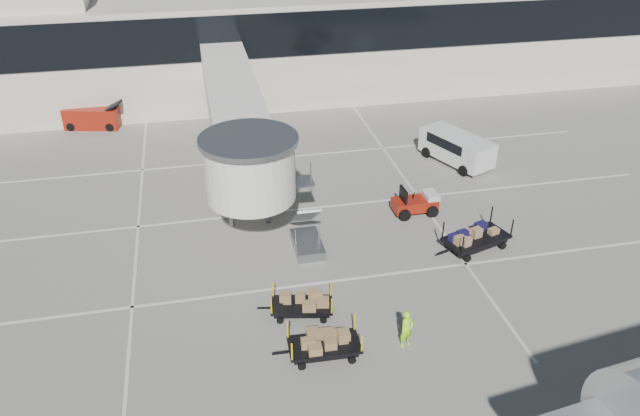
{
  "coord_description": "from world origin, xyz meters",
  "views": [
    {
      "loc": [
        -6.31,
        -21.21,
        17.91
      ],
      "look_at": [
        -0.62,
        5.55,
        2.0
      ],
      "focal_mm": 35.0,
      "sensor_mm": 36.0,
      "label": 1
    }
  ],
  "objects_px": {
    "box_cart_near": "(321,345)",
    "ground_worker": "(407,329)",
    "suitcase_cart": "(476,239)",
    "minivan": "(455,146)",
    "belt_loader": "(93,117)",
    "baggage_tug": "(416,203)",
    "box_cart_far": "(302,304)"
  },
  "relations": [
    {
      "from": "box_cart_near",
      "to": "minivan",
      "type": "relative_size",
      "value": 0.67
    },
    {
      "from": "box_cart_far",
      "to": "belt_loader",
      "type": "bearing_deg",
      "value": 125.92
    },
    {
      "from": "belt_loader",
      "to": "baggage_tug",
      "type": "bearing_deg",
      "value": -28.05
    },
    {
      "from": "minivan",
      "to": "suitcase_cart",
      "type": "bearing_deg",
      "value": -129.82
    },
    {
      "from": "box_cart_far",
      "to": "minivan",
      "type": "relative_size",
      "value": 0.63
    },
    {
      "from": "baggage_tug",
      "to": "box_cart_near",
      "type": "bearing_deg",
      "value": -128.78
    },
    {
      "from": "ground_worker",
      "to": "baggage_tug",
      "type": "bearing_deg",
      "value": 46.22
    },
    {
      "from": "ground_worker",
      "to": "box_cart_far",
      "type": "bearing_deg",
      "value": 121.04
    },
    {
      "from": "suitcase_cart",
      "to": "minivan",
      "type": "xyz_separation_m",
      "value": [
        2.93,
        9.84,
        0.53
      ]
    },
    {
      "from": "box_cart_near",
      "to": "belt_loader",
      "type": "bearing_deg",
      "value": 115.07
    },
    {
      "from": "suitcase_cart",
      "to": "box_cart_far",
      "type": "bearing_deg",
      "value": -178.58
    },
    {
      "from": "baggage_tug",
      "to": "box_cart_far",
      "type": "bearing_deg",
      "value": -138.77
    },
    {
      "from": "baggage_tug",
      "to": "suitcase_cart",
      "type": "xyz_separation_m",
      "value": [
        1.74,
        -4.11,
        0.0
      ]
    },
    {
      "from": "baggage_tug",
      "to": "belt_loader",
      "type": "distance_m",
      "value": 25.23
    },
    {
      "from": "minivan",
      "to": "ground_worker",
      "type": "bearing_deg",
      "value": -141.93
    },
    {
      "from": "baggage_tug",
      "to": "suitcase_cart",
      "type": "height_order",
      "value": "baggage_tug"
    },
    {
      "from": "suitcase_cart",
      "to": "ground_worker",
      "type": "bearing_deg",
      "value": -150.63
    },
    {
      "from": "belt_loader",
      "to": "minivan",
      "type": "bearing_deg",
      "value": -11.55
    },
    {
      "from": "suitcase_cart",
      "to": "box_cart_far",
      "type": "distance_m",
      "value": 10.14
    },
    {
      "from": "box_cart_far",
      "to": "ground_worker",
      "type": "xyz_separation_m",
      "value": [
        3.83,
        -2.87,
        0.35
      ]
    },
    {
      "from": "baggage_tug",
      "to": "box_cart_far",
      "type": "height_order",
      "value": "baggage_tug"
    },
    {
      "from": "minivan",
      "to": "belt_loader",
      "type": "xyz_separation_m",
      "value": [
        -23.59,
        10.96,
        -0.37
      ]
    },
    {
      "from": "suitcase_cart",
      "to": "box_cart_near",
      "type": "bearing_deg",
      "value": -164.61
    },
    {
      "from": "baggage_tug",
      "to": "box_cart_far",
      "type": "xyz_separation_m",
      "value": [
        -7.87,
        -7.33,
        -0.08
      ]
    },
    {
      "from": "ground_worker",
      "to": "belt_loader",
      "type": "height_order",
      "value": "belt_loader"
    },
    {
      "from": "box_cart_near",
      "to": "belt_loader",
      "type": "xyz_separation_m",
      "value": [
        -11.33,
        26.73,
        0.2
      ]
    },
    {
      "from": "box_cart_far",
      "to": "minivan",
      "type": "distance_m",
      "value": 18.12
    },
    {
      "from": "ground_worker",
      "to": "box_cart_near",
      "type": "bearing_deg",
      "value": 155.48
    },
    {
      "from": "box_cart_near",
      "to": "ground_worker",
      "type": "distance_m",
      "value": 3.56
    },
    {
      "from": "box_cart_far",
      "to": "ground_worker",
      "type": "relative_size",
      "value": 1.95
    },
    {
      "from": "minivan",
      "to": "box_cart_far",
      "type": "bearing_deg",
      "value": -157.1
    },
    {
      "from": "box_cart_near",
      "to": "ground_worker",
      "type": "relative_size",
      "value": 2.08
    }
  ]
}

